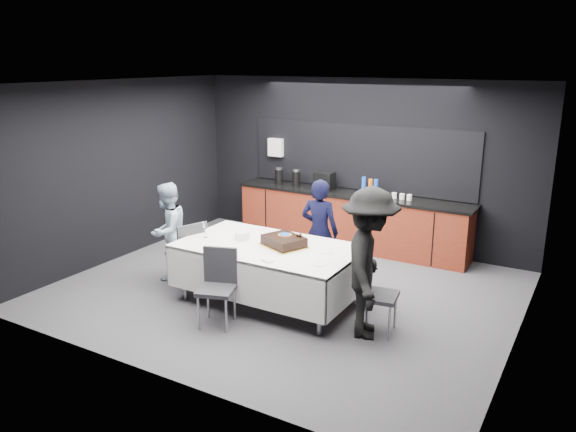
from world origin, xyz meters
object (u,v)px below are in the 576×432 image
object	(u,v)px
chair_near	(218,281)
person_right	(369,263)
chair_right	(372,288)
person_center	(320,232)
person_left	(168,231)
cake_assembly	(284,241)
plate_stack	(242,236)
champagne_flute	(205,226)
party_table	(269,255)
chair_left	(188,250)

from	to	relation	value
chair_near	person_right	xyz separation A→B (m)	(1.67, 0.61, 0.34)
chair_right	person_center	bearing A→B (deg)	139.79
chair_near	person_left	world-z (taller)	person_left
person_right	chair_right	bearing A→B (deg)	-24.06
chair_right	cake_assembly	bearing A→B (deg)	172.55
plate_stack	person_right	bearing A→B (deg)	-7.36
champagne_flute	person_right	size ratio (longest dim) A/B	0.13
person_center	person_right	distance (m)	1.66
party_table	cake_assembly	bearing A→B (deg)	20.13
champagne_flute	person_center	size ratio (longest dim) A/B	0.15
plate_stack	person_left	distance (m)	1.28
champagne_flute	chair_right	bearing A→B (deg)	1.07
chair_near	person_right	bearing A→B (deg)	19.98
plate_stack	party_table	bearing A→B (deg)	-4.89
chair_right	person_center	size ratio (longest dim) A/B	0.61
party_table	person_right	xyz separation A→B (m)	(1.47, -0.21, 0.23)
chair_right	person_right	xyz separation A→B (m)	(-0.01, -0.11, 0.34)
person_center	cake_assembly	bearing A→B (deg)	80.43
chair_right	person_left	xyz separation A→B (m)	(-3.19, 0.10, 0.17)
chair_left	cake_assembly	bearing A→B (deg)	7.30
person_left	person_right	xyz separation A→B (m)	(3.18, -0.21, 0.17)
person_center	person_right	xyz separation A→B (m)	(1.20, -1.13, 0.12)
champagne_flute	chair_left	bearing A→B (deg)	175.38
cake_assembly	plate_stack	world-z (taller)	cake_assembly
person_center	person_right	size ratio (longest dim) A/B	0.86
chair_left	chair_right	xyz separation A→B (m)	(2.73, 0.02, 0.00)
chair_right	plate_stack	bearing A→B (deg)	175.94
champagne_flute	cake_assembly	bearing A→B (deg)	10.91
person_center	person_left	xyz separation A→B (m)	(-1.98, -0.92, -0.05)
plate_stack	champagne_flute	xyz separation A→B (m)	(-0.48, -0.18, 0.11)
party_table	plate_stack	xyz separation A→B (m)	(-0.43, 0.04, 0.19)
cake_assembly	person_right	size ratio (longest dim) A/B	0.38
chair_left	person_center	size ratio (longest dim) A/B	0.61
party_table	chair_right	world-z (taller)	chair_right
plate_stack	person_right	distance (m)	1.92
person_left	party_table	bearing A→B (deg)	82.75
plate_stack	champagne_flute	world-z (taller)	champagne_flute
champagne_flute	chair_near	bearing A→B (deg)	-43.51
cake_assembly	chair_near	size ratio (longest dim) A/B	0.71
cake_assembly	champagne_flute	xyz separation A→B (m)	(-1.10, -0.21, 0.09)
plate_stack	person_right	size ratio (longest dim) A/B	0.11
plate_stack	person_center	xyz separation A→B (m)	(0.70, 0.89, -0.08)
champagne_flute	chair_near	xyz separation A→B (m)	(0.71, -0.67, -0.40)
champagne_flute	person_right	world-z (taller)	person_right
person_right	party_table	bearing A→B (deg)	61.81
party_table	champagne_flute	world-z (taller)	champagne_flute
cake_assembly	chair_right	distance (m)	1.33
person_center	person_left	distance (m)	2.18
chair_right	chair_near	bearing A→B (deg)	-156.86
cake_assembly	chair_left	bearing A→B (deg)	-172.70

